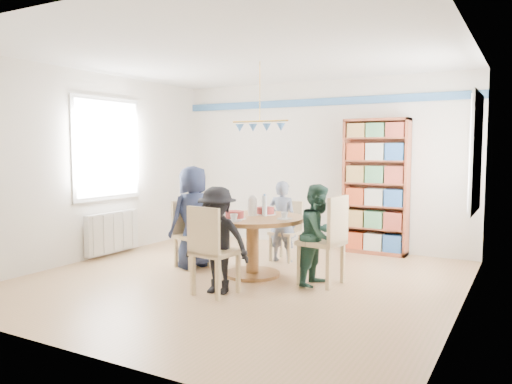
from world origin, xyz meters
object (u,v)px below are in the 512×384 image
Objects in this scene: chair_right at (328,236)px; person_left at (193,217)px; person_right at (319,235)px; chair_near at (211,247)px; person_near at (217,240)px; person_far at (282,221)px; bookshelf at (376,188)px; dining_table at (252,232)px; chair_far at (288,228)px; radiator at (112,232)px; chair_left at (189,230)px.

person_left is at bearing -178.91° from chair_right.
person_left reaches higher than chair_right.
chair_near is at bearing 142.40° from person_right.
person_right reaches higher than person_near.
person_far is 0.56× the size of bookshelf.
dining_table is 1.00m from chair_right.
person_right is at bearing 130.19° from person_far.
person_right is (-0.10, -0.04, 0.01)m from chair_right.
person_far is at bearing 91.50° from chair_near.
dining_table is 1.54× the size of chair_far.
person_near is at bearing -19.65° from radiator.
bookshelf is at bearing 64.64° from dining_table.
chair_left is 0.85× the size of chair_right.
chair_right is at bearing 134.55° from person_far.
person_far reaches higher than radiator.
person_far reaches higher than dining_table.
person_right reaches higher than dining_table.
radiator is 0.95× the size of chair_right.
person_right reaches higher than chair_left.
chair_right is at bearing -44.96° from chair_far.
person_left is at bearing 132.38° from person_near.
person_near reaches higher than chair_near.
bookshelf reaches higher than person_left.
person_far reaches higher than chair_left.
chair_left is 1.34m from person_near.
person_left is at bearing -131.55° from chair_far.
radiator is at bearing 157.69° from chair_near.
dining_table is at bearing -0.69° from radiator.
chair_near is (0.04, -2.02, 0.08)m from chair_far.
chair_left is at bearing 134.53° from person_near.
chair_right is (3.43, 0.01, 0.23)m from radiator.
chair_near is at bearing -97.48° from person_near.
chair_left is 1.88m from person_right.
person_left reaches higher than person_far.
radiator is 0.77× the size of dining_table.
bookshelf is at bearing 90.40° from chair_right.
bookshelf is at bearing 158.43° from person_left.
person_left reaches higher than chair_left.
chair_left is at bearing -1.22° from radiator.
dining_table is 2.33m from bookshelf.
person_far reaches higher than chair_right.
chair_right is 1.31m from person_near.
person_left is 0.67× the size of bookshelf.
chair_right is (1.98, 0.04, 0.09)m from chair_left.
person_far reaches higher than chair_far.
chair_left reaches higher than chair_far.
chair_far reaches higher than dining_table.
chair_left is at bearing 93.59° from person_right.
chair_right is at bearing 112.03° from person_left.
chair_near is 3.23m from bookshelf.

